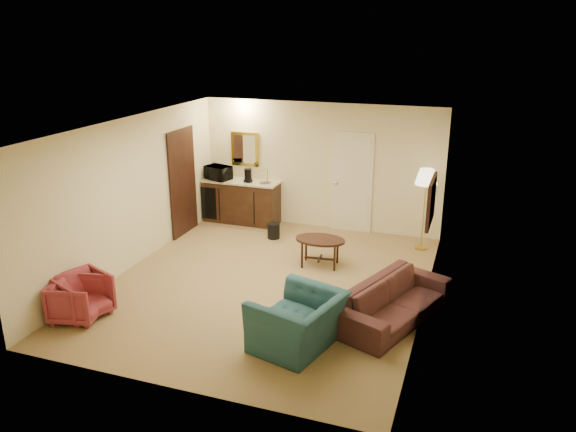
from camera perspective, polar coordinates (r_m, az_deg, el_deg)
name	(u,v)px	position (r m, az deg, el deg)	size (l,w,h in m)	color
ground	(268,283)	(9.30, -2.07, -6.87)	(6.00, 6.00, 0.00)	#96724C
room_walls	(278,171)	(9.43, -1.04, 4.60)	(5.02, 6.01, 2.61)	beige
wetbar_cabinet	(242,201)	(12.08, -4.72, 1.50)	(1.64, 0.58, 0.92)	#381F11
sofa	(395,294)	(8.19, 10.84, -7.84)	(2.04, 0.60, 0.80)	black
teal_armchair	(298,313)	(7.37, 1.00, -9.85)	(1.12, 0.73, 0.98)	#1F424D
rose_chair_near	(77,298)	(8.64, -20.68, -7.81)	(0.65, 0.61, 0.67)	#973141
rose_chair_far	(82,293)	(8.72, -20.16, -7.36)	(0.68, 0.64, 0.70)	#973141
coffee_table	(320,252)	(9.89, 3.27, -3.68)	(0.88, 0.59, 0.51)	black
floor_lamp	(424,210)	(10.75, 13.65, 0.64)	(0.41, 0.41, 1.56)	gold
waste_bin	(274,231)	(11.18, -1.47, -1.51)	(0.25, 0.25, 0.31)	black
microwave	(218,171)	(12.05, -7.12, 4.54)	(0.53, 0.30, 0.36)	black
coffee_maker	(248,175)	(11.80, -4.09, 4.14)	(0.15, 0.15, 0.29)	black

